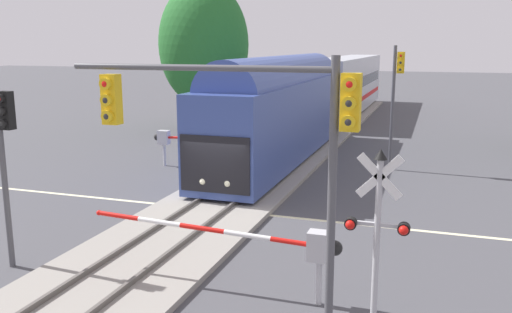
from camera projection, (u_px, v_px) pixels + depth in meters
ground_plane at (214, 210)px, 20.32m from camera, size 220.00×220.00×0.00m
road_centre_stripe at (214, 210)px, 20.32m from camera, size 44.00×0.20×0.01m
railway_track at (214, 207)px, 20.30m from camera, size 4.40×80.00×0.32m
commuter_train at (323, 92)px, 38.00m from camera, size 3.04×42.10×5.16m
crossing_gate_near at (286, 244)px, 12.91m from camera, size 6.55×0.40×1.80m
crossing_signal_mast at (378, 220)px, 11.52m from camera, size 1.36×0.44×3.93m
crossing_gate_far at (173, 139)px, 27.25m from camera, size 5.23×0.40×1.80m
traffic_signal_far_side at (396, 88)px, 25.94m from camera, size 0.53×0.38×5.99m
traffic_signal_near_right at (251, 132)px, 10.06m from camera, size 5.73×0.38×5.87m
traffic_signal_median at (5, 144)px, 14.38m from camera, size 0.53×0.38×5.15m
oak_behind_train at (204, 45)px, 38.03m from camera, size 6.26×6.26×10.37m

